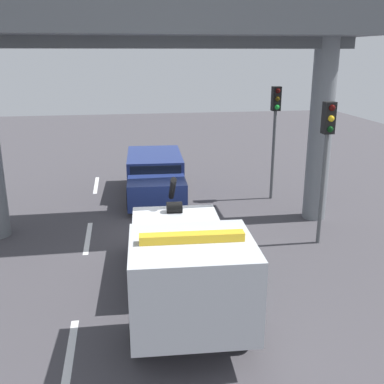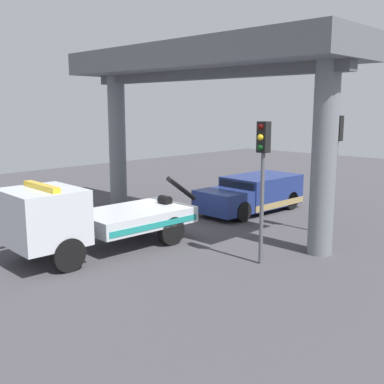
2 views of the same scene
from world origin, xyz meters
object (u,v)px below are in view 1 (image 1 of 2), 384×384
object	(u,v)px
tow_truck_white	(185,262)
traffic_light_far	(327,143)
towed_van_green	(155,176)
traffic_light_near	(275,118)

from	to	relation	value
tow_truck_white	traffic_light_far	distance (m)	5.87
towed_van_green	traffic_light_far	distance (m)	7.68
tow_truck_white	traffic_light_near	bearing A→B (deg)	149.10
towed_van_green	traffic_light_far	size ratio (longest dim) A/B	1.24
towed_van_green	traffic_light_far	xyz separation A→B (m)	(5.74, 4.53, 2.34)
towed_van_green	traffic_light_far	bearing A→B (deg)	38.33
towed_van_green	traffic_light_near	distance (m)	5.28
traffic_light_near	traffic_light_far	bearing A→B (deg)	0.00
tow_truck_white	traffic_light_far	world-z (taller)	traffic_light_far
tow_truck_white	towed_van_green	size ratio (longest dim) A/B	1.38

